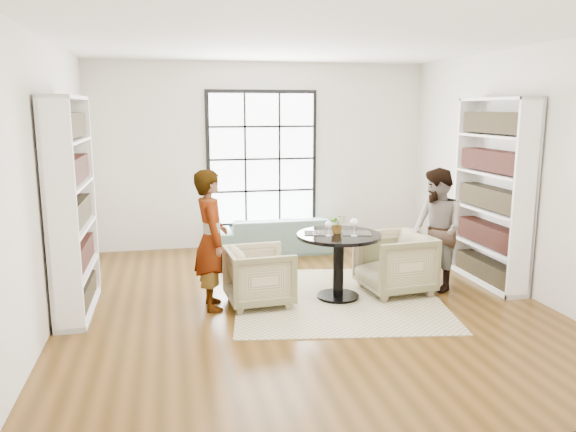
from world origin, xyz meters
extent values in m
plane|color=brown|center=(0.00, 0.00, 0.00)|extent=(6.00, 6.00, 0.00)
plane|color=silver|center=(0.00, 3.00, 1.50)|extent=(5.50, 0.00, 5.50)
plane|color=silver|center=(-2.75, 0.00, 1.50)|extent=(0.00, 6.00, 6.00)
plane|color=silver|center=(2.75, 0.00, 1.50)|extent=(0.00, 6.00, 6.00)
plane|color=silver|center=(0.00, -3.00, 1.50)|extent=(5.50, 0.00, 5.50)
plane|color=white|center=(0.00, 0.00, 3.00)|extent=(6.00, 6.00, 0.00)
cube|color=black|center=(0.00, 2.98, 1.45)|extent=(1.82, 0.06, 2.22)
cube|color=white|center=(0.00, 2.94, 1.45)|extent=(1.70, 0.02, 2.10)
cube|color=#BEAF8E|center=(0.44, 0.09, 0.01)|extent=(2.77, 2.77, 0.01)
cylinder|color=black|center=(0.45, 0.10, 0.02)|extent=(0.51, 0.51, 0.04)
cylinder|color=black|center=(0.45, 0.10, 0.39)|extent=(0.13, 0.13, 0.72)
cylinder|color=black|center=(0.45, 0.10, 0.78)|extent=(1.00, 1.00, 0.04)
imported|color=slate|center=(0.16, 2.45, 0.29)|extent=(1.96, 0.77, 0.57)
imported|color=tan|center=(-0.51, 0.10, 0.34)|extent=(0.80, 0.78, 0.68)
imported|color=tan|center=(1.20, 0.19, 0.38)|extent=(0.90, 0.88, 0.75)
imported|color=gray|center=(-1.06, 0.10, 0.80)|extent=(0.42, 0.61, 1.60)
imported|color=gray|center=(1.75, 0.19, 0.77)|extent=(0.62, 0.78, 1.54)
cube|color=#2A2824|center=(0.22, 0.18, 0.80)|extent=(0.39, 0.33, 0.01)
cube|color=#2A2824|center=(0.66, 0.08, 0.80)|extent=(0.39, 0.33, 0.01)
cylinder|color=silver|center=(0.30, 0.02, 0.80)|extent=(0.06, 0.06, 0.01)
cylinder|color=silver|center=(0.30, 0.02, 0.85)|extent=(0.01, 0.01, 0.10)
sphere|color=maroon|center=(0.30, 0.02, 0.93)|extent=(0.08, 0.08, 0.08)
ellipsoid|color=white|center=(0.30, 0.02, 0.93)|extent=(0.08, 0.08, 0.09)
cylinder|color=silver|center=(0.59, -0.04, 0.80)|extent=(0.08, 0.08, 0.01)
cylinder|color=silver|center=(0.59, -0.04, 0.86)|extent=(0.01, 0.01, 0.12)
sphere|color=maroon|center=(0.59, -0.04, 0.96)|extent=(0.09, 0.09, 0.09)
ellipsoid|color=white|center=(0.59, -0.04, 0.96)|extent=(0.10, 0.10, 0.11)
imported|color=gray|center=(0.44, 0.14, 0.91)|extent=(0.21, 0.18, 0.23)
camera|label=1|loc=(-1.49, -6.13, 2.27)|focal=35.00mm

